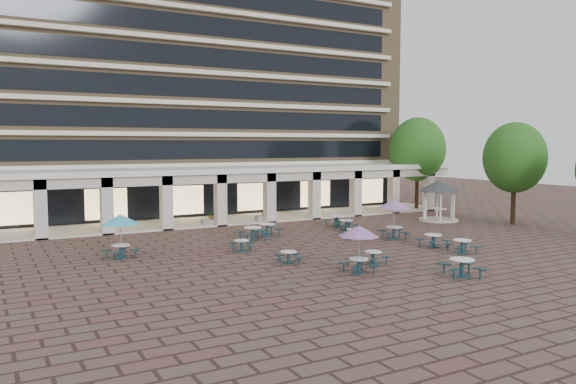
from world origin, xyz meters
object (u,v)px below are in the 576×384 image
gazebo (439,190)px  planter_right (265,216)px  picnic_table_2 (462,245)px  planter_left (211,220)px  picnic_table_0 (289,256)px  picnic_table_1 (462,266)px

gazebo → planter_right: (-12.80, 6.35, -2.04)m
gazebo → planter_right: 14.43m
gazebo → planter_right: size_ratio=2.37×
picnic_table_2 → planter_right: 17.79m
gazebo → planter_left: (-17.38, 6.35, -2.03)m
picnic_table_2 → planter_left: (-8.67, 17.32, -0.00)m
picnic_table_0 → planter_right: (6.03, 14.99, 0.07)m
picnic_table_1 → planter_left: (-4.29, 21.53, -0.06)m
picnic_table_0 → picnic_table_2: 10.39m
picnic_table_0 → picnic_table_2: picnic_table_2 is taller
picnic_table_1 → planter_right: bearing=112.6°
picnic_table_0 → planter_right: size_ratio=1.17×
picnic_table_1 → picnic_table_0: bearing=154.7°
picnic_table_2 → gazebo: (8.70, 10.97, 2.03)m
gazebo → picnic_table_1: bearing=-130.8°
picnic_table_2 → planter_right: (-4.09, 17.32, -0.01)m
planter_left → planter_right: size_ratio=1.00×
picnic_table_1 → planter_left: size_ratio=1.56×
planter_right → picnic_table_0: bearing=-111.9°
picnic_table_0 → picnic_table_1: size_ratio=0.75×
picnic_table_0 → planter_left: 15.06m
picnic_table_2 → gazebo: size_ratio=0.57×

